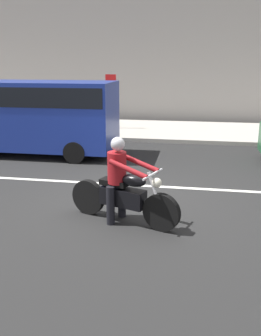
% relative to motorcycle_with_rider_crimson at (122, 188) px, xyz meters
% --- Properties ---
extents(ground_plane, '(80.00, 80.00, 0.00)m').
position_rel_motorcycle_with_rider_crimson_xyz_m(ground_plane, '(0.06, 1.19, -0.64)').
color(ground_plane, black).
extents(sidewalk_slab, '(40.00, 4.40, 0.14)m').
position_rel_motorcycle_with_rider_crimson_xyz_m(sidewalk_slab, '(0.06, 9.19, -0.57)').
color(sidewalk_slab, '#A8A399').
rests_on(sidewalk_slab, ground_plane).
extents(lane_marking_stripe, '(18.00, 0.14, 0.01)m').
position_rel_motorcycle_with_rider_crimson_xyz_m(lane_marking_stripe, '(-0.59, 2.09, -0.64)').
color(lane_marking_stripe, silver).
rests_on(lane_marking_stripe, ground_plane).
extents(motorcycle_with_rider_crimson, '(2.13, 0.96, 1.57)m').
position_rel_motorcycle_with_rider_crimson_xyz_m(motorcycle_with_rider_crimson, '(0.00, 0.00, 0.00)').
color(motorcycle_with_rider_crimson, black).
rests_on(motorcycle_with_rider_crimson, ground_plane).
extents(parked_van_cobalt_blue, '(5.02, 1.96, 2.26)m').
position_rel_motorcycle_with_rider_crimson_xyz_m(parked_van_cobalt_blue, '(-3.70, 4.65, 0.68)').
color(parked_van_cobalt_blue, navy).
rests_on(parked_van_cobalt_blue, ground_plane).
extents(street_sign_post, '(0.44, 0.08, 2.23)m').
position_rel_motorcycle_with_rider_crimson_xyz_m(street_sign_post, '(-2.23, 8.99, 0.86)').
color(street_sign_post, gray).
rests_on(street_sign_post, sidewalk_slab).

